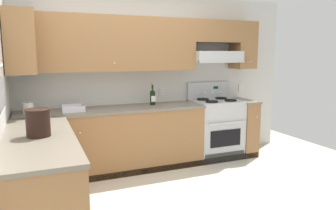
# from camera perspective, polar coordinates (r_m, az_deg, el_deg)

# --- Properties ---
(ground_plane) EXTENTS (7.04, 7.04, 0.00)m
(ground_plane) POSITION_cam_1_polar(r_m,az_deg,el_deg) (3.75, -0.78, -17.22)
(ground_plane) COLOR beige
(wall_back) EXTENTS (4.68, 0.57, 2.55)m
(wall_back) POSITION_cam_1_polar(r_m,az_deg,el_deg) (4.93, -3.26, 6.94)
(wall_back) COLOR silver
(wall_back) RESTS_ON ground_plane
(counter_back_run) EXTENTS (3.60, 0.65, 0.91)m
(counter_back_run) POSITION_cam_1_polar(r_m,az_deg,el_deg) (4.68, -7.09, -5.98)
(counter_back_run) COLOR olive
(counter_back_run) RESTS_ON ground_plane
(counter_left_run) EXTENTS (0.63, 1.91, 0.91)m
(counter_left_run) POSITION_cam_1_polar(r_m,az_deg,el_deg) (3.34, -21.48, -12.79)
(counter_left_run) COLOR olive
(counter_left_run) RESTS_ON ground_plane
(stove) EXTENTS (0.76, 0.62, 1.20)m
(stove) POSITION_cam_1_polar(r_m,az_deg,el_deg) (5.26, 8.49, -4.04)
(stove) COLOR #B7BABC
(stove) RESTS_ON ground_plane
(wine_bottle) EXTENTS (0.08, 0.08, 0.32)m
(wine_bottle) POSITION_cam_1_polar(r_m,az_deg,el_deg) (4.77, -2.76, 1.52)
(wine_bottle) COLOR black
(wine_bottle) RESTS_ON counter_back_run
(bowl) EXTENTS (0.29, 0.26, 0.07)m
(bowl) POSITION_cam_1_polar(r_m,az_deg,el_deg) (4.44, -16.54, -0.71)
(bowl) COLOR silver
(bowl) RESTS_ON counter_back_run
(bucket) EXTENTS (0.23, 0.23, 0.26)m
(bucket) POSITION_cam_1_polar(r_m,az_deg,el_deg) (3.17, -22.10, -2.82)
(bucket) COLOR black
(bucket) RESTS_ON counter_left_run
(paper_towel_roll) EXTENTS (0.13, 0.13, 0.14)m
(paper_towel_roll) POSITION_cam_1_polar(r_m,az_deg,el_deg) (4.46, -23.62, -0.48)
(paper_towel_roll) COLOR white
(paper_towel_roll) RESTS_ON counter_back_run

